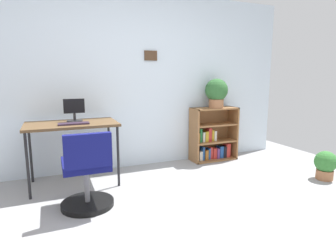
{
  "coord_description": "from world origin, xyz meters",
  "views": [
    {
      "loc": [
        -0.94,
        -1.77,
        1.29
      ],
      "look_at": [
        0.42,
        1.47,
        0.67
      ],
      "focal_mm": 30.17,
      "sensor_mm": 36.0,
      "label": 1
    }
  ],
  "objects_px": {
    "potted_plant_on_shelf": "(216,92)",
    "potted_plant_floor": "(325,164)",
    "keyboard": "(74,124)",
    "bookshelf_low": "(212,137)",
    "office_chair": "(87,176)",
    "monitor": "(74,111)",
    "desk": "(72,128)"
  },
  "relations": [
    {
      "from": "bookshelf_low",
      "to": "potted_plant_floor",
      "type": "bearing_deg",
      "value": -57.18
    },
    {
      "from": "monitor",
      "to": "office_chair",
      "type": "xyz_separation_m",
      "value": [
        0.02,
        -0.84,
        -0.55
      ]
    },
    {
      "from": "monitor",
      "to": "potted_plant_on_shelf",
      "type": "relative_size",
      "value": 0.62
    },
    {
      "from": "monitor",
      "to": "office_chair",
      "type": "height_order",
      "value": "monitor"
    },
    {
      "from": "monitor",
      "to": "potted_plant_floor",
      "type": "distance_m",
      "value": 3.2
    },
    {
      "from": "bookshelf_low",
      "to": "potted_plant_on_shelf",
      "type": "height_order",
      "value": "potted_plant_on_shelf"
    },
    {
      "from": "monitor",
      "to": "keyboard",
      "type": "height_order",
      "value": "monitor"
    },
    {
      "from": "bookshelf_low",
      "to": "potted_plant_on_shelf",
      "type": "distance_m",
      "value": 0.71
    },
    {
      "from": "potted_plant_floor",
      "to": "bookshelf_low",
      "type": "bearing_deg",
      "value": 122.82
    },
    {
      "from": "office_chair",
      "to": "potted_plant_on_shelf",
      "type": "xyz_separation_m",
      "value": [
        2.05,
        0.96,
        0.72
      ]
    },
    {
      "from": "desk",
      "to": "potted_plant_on_shelf",
      "type": "relative_size",
      "value": 2.36
    },
    {
      "from": "keyboard",
      "to": "potted_plant_on_shelf",
      "type": "relative_size",
      "value": 0.77
    },
    {
      "from": "potted_plant_on_shelf",
      "to": "potted_plant_floor",
      "type": "bearing_deg",
      "value": -57.07
    },
    {
      "from": "monitor",
      "to": "bookshelf_low",
      "type": "relative_size",
      "value": 0.33
    },
    {
      "from": "potted_plant_on_shelf",
      "to": "bookshelf_low",
      "type": "bearing_deg",
      "value": 119.88
    },
    {
      "from": "keyboard",
      "to": "potted_plant_on_shelf",
      "type": "xyz_separation_m",
      "value": [
        2.1,
        0.35,
        0.3
      ]
    },
    {
      "from": "desk",
      "to": "potted_plant_floor",
      "type": "distance_m",
      "value": 3.17
    },
    {
      "from": "bookshelf_low",
      "to": "desk",
      "type": "bearing_deg",
      "value": -172.69
    },
    {
      "from": "monitor",
      "to": "potted_plant_on_shelf",
      "type": "bearing_deg",
      "value": 3.3
    },
    {
      "from": "office_chair",
      "to": "potted_plant_floor",
      "type": "bearing_deg",
      "value": -6.45
    },
    {
      "from": "keyboard",
      "to": "potted_plant_on_shelf",
      "type": "height_order",
      "value": "potted_plant_on_shelf"
    },
    {
      "from": "desk",
      "to": "bookshelf_low",
      "type": "height_order",
      "value": "bookshelf_low"
    },
    {
      "from": "office_chair",
      "to": "potted_plant_floor",
      "type": "distance_m",
      "value": 2.9
    },
    {
      "from": "desk",
      "to": "office_chair",
      "type": "distance_m",
      "value": 0.82
    },
    {
      "from": "desk",
      "to": "potted_plant_on_shelf",
      "type": "xyz_separation_m",
      "value": [
        2.12,
        0.22,
        0.37
      ]
    },
    {
      "from": "keyboard",
      "to": "office_chair",
      "type": "xyz_separation_m",
      "value": [
        0.05,
        -0.61,
        -0.43
      ]
    },
    {
      "from": "office_chair",
      "to": "bookshelf_low",
      "type": "bearing_deg",
      "value": 26.41
    },
    {
      "from": "bookshelf_low",
      "to": "monitor",
      "type": "bearing_deg",
      "value": -175.29
    },
    {
      "from": "office_chair",
      "to": "bookshelf_low",
      "type": "height_order",
      "value": "bookshelf_low"
    },
    {
      "from": "monitor",
      "to": "potted_plant_on_shelf",
      "type": "distance_m",
      "value": 2.08
    },
    {
      "from": "desk",
      "to": "potted_plant_floor",
      "type": "relative_size",
      "value": 2.83
    },
    {
      "from": "desk",
      "to": "monitor",
      "type": "xyz_separation_m",
      "value": [
        0.05,
        0.1,
        0.19
      ]
    }
  ]
}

